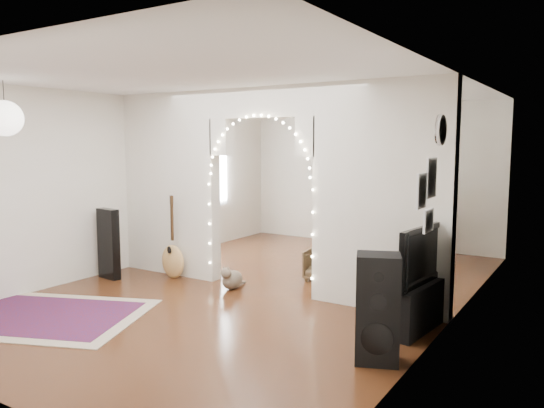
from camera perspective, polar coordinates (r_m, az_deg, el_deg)
The scene contains 24 objects.
floor at distance 7.32m, azimuth -0.96°, elevation -9.05°, with size 7.50×7.50×0.00m, color black.
ceiling at distance 7.09m, azimuth -1.00°, elevation 12.47°, with size 5.00×7.50×0.02m, color white.
wall_back at distance 10.41m, azimuth 10.41°, elevation 3.07°, with size 5.00×0.02×2.70m, color silver.
wall_left at distance 8.70m, azimuth -14.91°, elevation 2.27°, with size 0.02×7.50×2.70m, color silver.
wall_right at distance 6.08m, azimuth 19.12°, elevation 0.33°, with size 0.02×7.50×2.70m, color silver.
divider_wall at distance 7.07m, azimuth -0.98°, elevation 2.14°, with size 5.00×0.20×2.70m.
fairy_lights at distance 6.95m, azimuth -1.57°, elevation 3.09°, with size 1.64×0.04×1.60m, color #FFEABF, non-canonical shape.
window at distance 9.98m, azimuth -7.22°, elevation 3.84°, with size 0.04×1.20×1.40m, color white.
wall_clock at distance 5.48m, azimuth 17.77°, elevation 7.58°, with size 0.31×0.31×0.03m, color white.
picture_frames at distance 5.11m, azimuth 16.41°, elevation 0.98°, with size 0.02×0.50×0.70m, color white, non-canonical shape.
paper_lantern at distance 6.74m, azimuth -26.79°, elevation 8.23°, with size 0.40×0.40×0.40m, color white.
ceiling_fan at distance 8.80m, azimuth 6.25°, elevation 9.34°, with size 1.10×1.10×0.30m, color gold, non-canonical shape.
area_rug at distance 6.71m, azimuth -23.18°, elevation -11.00°, with size 2.16×1.63×0.02m, color maroon.
guitar_case at distance 8.09m, azimuth -17.17°, elevation -4.11°, with size 0.39×0.13×1.03m, color black.
acoustic_guitar at distance 7.88m, azimuth -10.65°, elevation -4.67°, with size 0.44×0.30×1.03m.
tabby_cat at distance 7.26m, azimuth -4.37°, elevation -8.03°, with size 0.24×0.54×0.35m.
floor_speaker at distance 4.94m, azimuth 11.28°, elevation -10.98°, with size 0.48×0.45×0.99m.
media_console at distance 5.94m, azimuth 14.82°, elevation -10.51°, with size 0.40×1.00×0.50m, color black.
tv at distance 5.81m, azimuth 14.99°, elevation -5.22°, with size 1.07×0.14×0.62m, color black.
bookcase at distance 9.19m, azimuth 12.39°, elevation -1.02°, with size 1.52×0.38×1.56m, color #C4B48E.
dining_table at distance 10.13m, azimuth 11.44°, elevation -0.85°, with size 1.26×0.89×0.76m.
flower_vase at distance 10.11m, azimuth 11.46°, elevation 0.10°, with size 0.18×0.18×0.19m, color white.
dining_chair_left at distance 7.72m, azimuth 5.53°, elevation -6.52°, with size 0.48×0.50×0.45m, color #4C3C26.
dining_chair_right at distance 9.27m, azimuth 7.51°, elevation -4.39°, with size 0.46×0.47×0.43m, color #4C3C26.
Camera 1 is at (3.86, -5.90, 1.98)m, focal length 35.00 mm.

